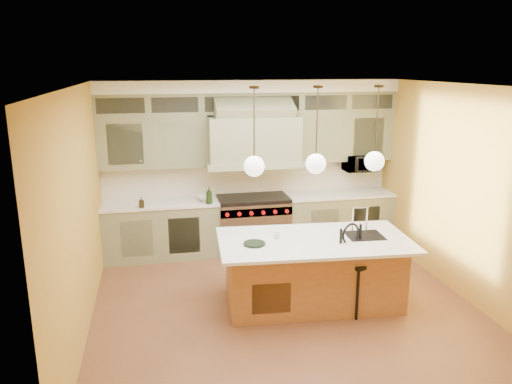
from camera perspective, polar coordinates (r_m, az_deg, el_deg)
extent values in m
plane|color=brown|center=(6.86, 3.28, -12.92)|extent=(5.00, 5.00, 0.00)
plane|color=white|center=(6.10, 3.67, 12.05)|extent=(5.00, 5.00, 0.00)
plane|color=#B78B32|center=(8.70, -0.81, 3.16)|extent=(5.00, 0.00, 5.00)
plane|color=#B78B32|center=(4.11, 12.67, -10.38)|extent=(5.00, 0.00, 5.00)
plane|color=#B78B32|center=(6.19, -19.52, -2.37)|extent=(0.00, 5.00, 5.00)
plane|color=#B78B32|center=(7.37, 22.58, -0.04)|extent=(0.00, 5.00, 5.00)
cube|color=gray|center=(8.50, -10.71, -4.36)|extent=(1.90, 0.65, 0.90)
cube|color=gray|center=(9.07, 9.29, -3.10)|extent=(1.90, 0.65, 0.90)
cube|color=white|center=(8.36, -10.86, -1.31)|extent=(1.90, 0.68, 0.04)
cube|color=white|center=(8.94, 9.41, -0.22)|extent=(1.90, 0.68, 0.04)
cube|color=silver|center=(8.73, -0.78, 1.65)|extent=(5.00, 0.04, 0.56)
cube|color=gray|center=(8.30, -11.73, 5.64)|extent=(1.75, 0.35, 0.85)
cube|color=gray|center=(8.91, 9.79, 6.31)|extent=(1.75, 0.35, 0.85)
cube|color=gray|center=(8.28, -0.36, 6.09)|extent=(1.50, 0.70, 0.75)
cube|color=gray|center=(8.35, -0.36, 3.37)|extent=(1.60, 0.76, 0.10)
cube|color=#333833|center=(8.39, -0.61, 10.15)|extent=(5.00, 0.35, 0.35)
cube|color=white|center=(8.35, -0.58, 12.02)|extent=(5.00, 0.47, 0.20)
cube|color=silver|center=(8.63, -0.35, -3.82)|extent=(1.20, 0.70, 0.90)
cube|color=black|center=(8.49, -0.35, -0.74)|extent=(1.20, 0.70, 0.06)
cube|color=silver|center=(8.23, 0.09, -2.32)|extent=(1.20, 0.06, 0.14)
cube|color=#915933|center=(6.84, 6.47, -9.03)|extent=(2.33, 1.24, 0.88)
cube|color=white|center=(6.62, 6.69, -5.55)|extent=(2.60, 1.51, 0.04)
cube|color=black|center=(6.87, 12.29, -5.05)|extent=(0.51, 0.46, 0.05)
cylinder|color=black|center=(6.52, 11.52, -11.49)|extent=(0.04, 0.04, 0.67)
cylinder|color=black|center=(6.74, 13.64, -10.69)|extent=(0.04, 0.04, 0.67)
cylinder|color=black|center=(6.74, 9.43, -10.49)|extent=(0.04, 0.04, 0.67)
cylinder|color=black|center=(6.96, 11.55, -9.75)|extent=(0.04, 0.04, 0.67)
cube|color=black|center=(6.60, 11.69, -7.80)|extent=(0.53, 0.53, 0.05)
torus|color=black|center=(6.60, 10.78, -4.73)|extent=(0.28, 0.14, 0.29)
imported|color=black|center=(9.04, 11.75, 3.28)|extent=(0.54, 0.37, 0.30)
imported|color=black|center=(8.12, -5.39, -0.39)|extent=(0.12, 0.12, 0.29)
imported|color=black|center=(8.10, -12.97, -1.17)|extent=(0.09, 0.09, 0.17)
imported|color=silver|center=(8.37, -5.74, -0.71)|extent=(0.33, 0.33, 0.07)
imported|color=white|center=(6.59, 2.41, -4.99)|extent=(0.09, 0.09, 0.08)
cylinder|color=#2D2319|center=(6.07, -0.22, 11.87)|extent=(0.12, 0.12, 0.03)
cylinder|color=#2D2319|center=(6.11, -0.21, 7.70)|extent=(0.02, 0.02, 0.93)
sphere|color=white|center=(6.19, -0.21, 2.96)|extent=(0.26, 0.26, 0.26)
cylinder|color=#2D2319|center=(6.28, 7.11, 11.85)|extent=(0.12, 0.12, 0.03)
cylinder|color=#2D2319|center=(6.32, 6.99, 7.82)|extent=(0.02, 0.02, 0.93)
sphere|color=white|center=(6.40, 6.85, 3.23)|extent=(0.26, 0.26, 0.26)
cylinder|color=#2D2319|center=(6.58, 13.87, 11.66)|extent=(0.12, 0.12, 0.03)
cylinder|color=#2D2319|center=(6.61, 13.64, 7.81)|extent=(0.02, 0.02, 0.93)
sphere|color=white|center=(6.69, 13.38, 3.43)|extent=(0.26, 0.26, 0.26)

